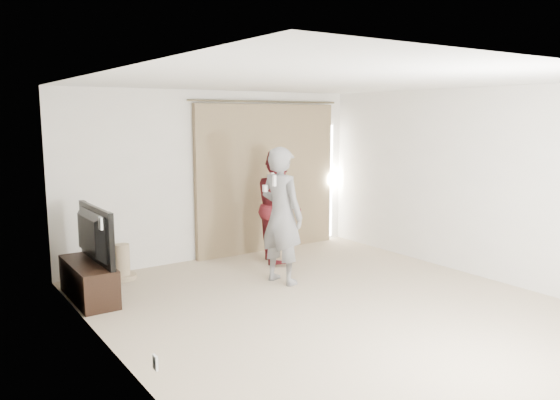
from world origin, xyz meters
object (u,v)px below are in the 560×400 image
(tv, at_px, (86,235))
(person_man, at_px, (281,216))
(person_woman, at_px, (279,206))
(tv_console, at_px, (89,281))

(tv, bearing_deg, person_man, -108.65)
(tv, height_order, person_man, person_man)
(tv, distance_m, person_woman, 2.94)
(tv_console, xyz_separation_m, person_man, (2.33, -0.75, 0.68))
(tv_console, bearing_deg, person_woman, 3.75)
(tv_console, relative_size, person_man, 0.65)
(person_man, bearing_deg, tv, 162.05)
(person_man, height_order, person_woman, person_man)
(person_man, distance_m, person_woman, 1.12)
(tv, relative_size, person_man, 0.65)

